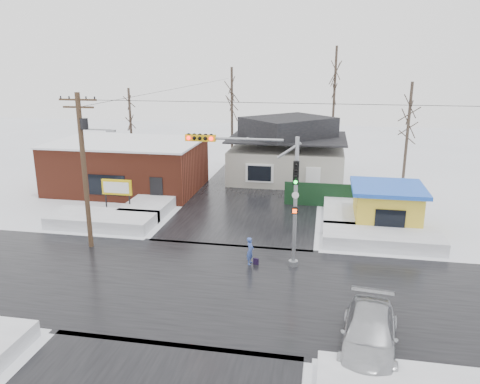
% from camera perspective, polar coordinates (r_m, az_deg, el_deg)
% --- Properties ---
extents(ground, '(120.00, 120.00, 0.00)m').
position_cam_1_polar(ground, '(23.56, -4.00, -11.23)').
color(ground, white).
rests_on(ground, ground).
extents(road_ns, '(10.00, 120.00, 0.02)m').
position_cam_1_polar(road_ns, '(23.56, -4.00, -11.20)').
color(road_ns, black).
rests_on(road_ns, ground).
extents(road_ew, '(120.00, 10.00, 0.02)m').
position_cam_1_polar(road_ew, '(23.56, -4.00, -11.20)').
color(road_ew, black).
rests_on(road_ew, ground).
extents(snowbank_nw, '(7.00, 3.00, 0.80)m').
position_cam_1_polar(snowbank_nw, '(32.52, -16.44, -3.30)').
color(snowbank_nw, white).
rests_on(snowbank_nw, ground).
extents(snowbank_ne, '(7.00, 3.00, 0.80)m').
position_cam_1_polar(snowbank_ne, '(29.39, 16.92, -5.40)').
color(snowbank_ne, white).
rests_on(snowbank_ne, ground).
extents(snowbank_nside_w, '(3.00, 8.00, 0.80)m').
position_cam_1_polar(snowbank_nside_w, '(36.08, -10.07, -0.99)').
color(snowbank_nside_w, white).
rests_on(snowbank_nside_w, ground).
extents(snowbank_nside_e, '(3.00, 8.00, 0.80)m').
position_cam_1_polar(snowbank_nside_e, '(33.92, 12.71, -2.23)').
color(snowbank_nside_e, white).
rests_on(snowbank_nside_e, ground).
extents(traffic_signal, '(6.05, 0.68, 7.00)m').
position_cam_1_polar(traffic_signal, '(24.23, 3.13, 1.08)').
color(traffic_signal, gray).
rests_on(traffic_signal, ground).
extents(utility_pole, '(3.15, 0.44, 9.00)m').
position_cam_1_polar(utility_pole, '(27.82, -18.41, 3.44)').
color(utility_pole, '#382619').
rests_on(utility_pole, ground).
extents(brick_building, '(12.20, 8.20, 4.12)m').
position_cam_1_polar(brick_building, '(40.73, -13.53, 3.18)').
color(brick_building, maroon).
rests_on(brick_building, ground).
extents(marquee_sign, '(2.20, 0.21, 2.55)m').
position_cam_1_polar(marquee_sign, '(34.22, -14.79, 0.44)').
color(marquee_sign, black).
rests_on(marquee_sign, ground).
extents(house, '(10.40, 8.40, 5.76)m').
position_cam_1_polar(house, '(43.18, 5.82, 4.98)').
color(house, '#AAA799').
rests_on(house, ground).
extents(kiosk, '(4.60, 4.60, 2.88)m').
position_cam_1_polar(kiosk, '(31.92, 17.42, -1.73)').
color(kiosk, gold).
rests_on(kiosk, ground).
extents(fence, '(8.00, 0.12, 1.80)m').
position_cam_1_polar(fence, '(35.67, 11.86, -0.45)').
color(fence, black).
rests_on(fence, ground).
extents(tree_far_left, '(3.00, 3.00, 10.00)m').
position_cam_1_polar(tree_far_left, '(47.30, -1.01, 12.52)').
color(tree_far_left, '#332821').
rests_on(tree_far_left, ground).
extents(tree_far_mid, '(3.00, 3.00, 12.00)m').
position_cam_1_polar(tree_far_mid, '(48.29, 11.56, 14.18)').
color(tree_far_mid, '#332821').
rests_on(tree_far_mid, ground).
extents(tree_far_right, '(3.00, 3.00, 9.00)m').
position_cam_1_polar(tree_far_right, '(40.97, 20.04, 9.95)').
color(tree_far_right, '#332821').
rests_on(tree_far_right, ground).
extents(tree_far_west, '(3.00, 3.00, 8.00)m').
position_cam_1_polar(tree_far_west, '(48.53, -13.33, 10.31)').
color(tree_far_west, '#332821').
rests_on(tree_far_west, ground).
extents(pedestrian, '(0.43, 0.60, 1.52)m').
position_cam_1_polar(pedestrian, '(25.40, 1.24, -7.21)').
color(pedestrian, '#3B54A7').
rests_on(pedestrian, ground).
extents(car, '(2.64, 5.28, 1.47)m').
position_cam_1_polar(car, '(19.00, 15.46, -16.47)').
color(car, '#B0B2B8').
rests_on(car, ground).
extents(shopping_bag, '(0.30, 0.19, 0.35)m').
position_cam_1_polar(shopping_bag, '(25.57, 1.95, -8.49)').
color(shopping_bag, black).
rests_on(shopping_bag, ground).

